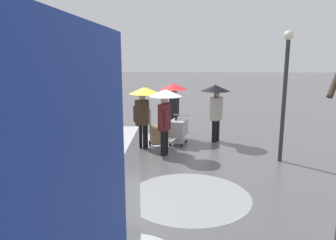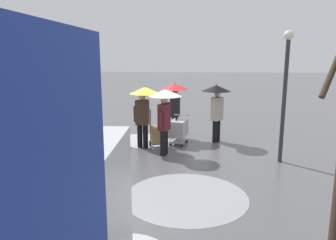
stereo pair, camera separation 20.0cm
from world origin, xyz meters
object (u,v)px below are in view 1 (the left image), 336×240
(cargo_van_parked_right, at_px, (46,119))
(street_lamp, at_px, (285,83))
(pedestrian_pink_side, at_px, (216,99))
(pedestrian_far_side, at_px, (165,106))
(pedestrian_black_side, at_px, (144,103))
(pedestrian_white_side, at_px, (174,97))
(shopping_cart_vendor, at_px, (178,129))
(hand_dolly_boxes, at_px, (158,135))

(cargo_van_parked_right, height_order, street_lamp, street_lamp)
(pedestrian_pink_side, bearing_deg, pedestrian_far_side, 42.16)
(pedestrian_pink_side, distance_m, pedestrian_black_side, 2.67)
(cargo_van_parked_right, relative_size, street_lamp, 1.41)
(cargo_van_parked_right, xyz_separation_m, street_lamp, (-7.34, 0.33, 1.19))
(pedestrian_white_side, bearing_deg, street_lamp, 141.71)
(cargo_van_parked_right, bearing_deg, pedestrian_black_side, -164.06)
(pedestrian_far_side, bearing_deg, cargo_van_parked_right, 2.74)
(shopping_cart_vendor, xyz_separation_m, pedestrian_white_side, (0.19, -0.93, 1.02))
(shopping_cart_vendor, relative_size, pedestrian_pink_side, 0.49)
(shopping_cart_vendor, bearing_deg, cargo_van_parked_right, 17.98)
(shopping_cart_vendor, bearing_deg, pedestrian_pink_side, -163.62)
(hand_dolly_boxes, distance_m, pedestrian_black_side, 1.21)
(hand_dolly_boxes, height_order, pedestrian_far_side, pedestrian_far_side)
(pedestrian_pink_side, height_order, street_lamp, street_lamp)
(pedestrian_black_side, bearing_deg, pedestrian_white_side, -124.54)
(hand_dolly_boxes, xyz_separation_m, pedestrian_black_side, (0.47, -0.03, 1.12))
(street_lamp, bearing_deg, cargo_van_parked_right, -2.56)
(hand_dolly_boxes, distance_m, pedestrian_far_side, 1.33)
(pedestrian_pink_side, bearing_deg, pedestrian_white_side, -19.16)
(pedestrian_pink_side, xyz_separation_m, pedestrian_far_side, (1.74, 1.58, 0.00))
(pedestrian_black_side, xyz_separation_m, pedestrian_far_side, (-0.77, 0.69, 0.00))
(pedestrian_white_side, xyz_separation_m, pedestrian_far_side, (0.21, 2.11, 0.00))
(hand_dolly_boxes, height_order, street_lamp, street_lamp)
(pedestrian_white_side, bearing_deg, pedestrian_pink_side, 160.84)
(cargo_van_parked_right, bearing_deg, pedestrian_far_side, -177.26)
(hand_dolly_boxes, xyz_separation_m, pedestrian_white_side, (-0.51, -1.46, 1.12))
(pedestrian_far_side, relative_size, street_lamp, 0.56)
(pedestrian_black_side, height_order, pedestrian_far_side, same)
(shopping_cart_vendor, height_order, pedestrian_far_side, pedestrian_far_side)
(shopping_cart_vendor, height_order, pedestrian_black_side, pedestrian_black_side)
(cargo_van_parked_right, distance_m, pedestrian_pink_side, 5.84)
(cargo_van_parked_right, bearing_deg, pedestrian_pink_side, -162.40)
(cargo_van_parked_right, relative_size, pedestrian_pink_side, 2.53)
(street_lamp, bearing_deg, pedestrian_black_side, -15.54)
(pedestrian_black_side, bearing_deg, pedestrian_far_side, 138.29)
(cargo_van_parked_right, height_order, shopping_cart_vendor, cargo_van_parked_right)
(cargo_van_parked_right, xyz_separation_m, pedestrian_pink_side, (-5.55, -1.76, 0.41))
(hand_dolly_boxes, height_order, pedestrian_black_side, pedestrian_black_side)
(cargo_van_parked_right, bearing_deg, street_lamp, 177.44)
(shopping_cart_vendor, relative_size, pedestrian_far_side, 0.49)
(shopping_cart_vendor, xyz_separation_m, pedestrian_black_side, (1.17, 0.50, 1.02))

